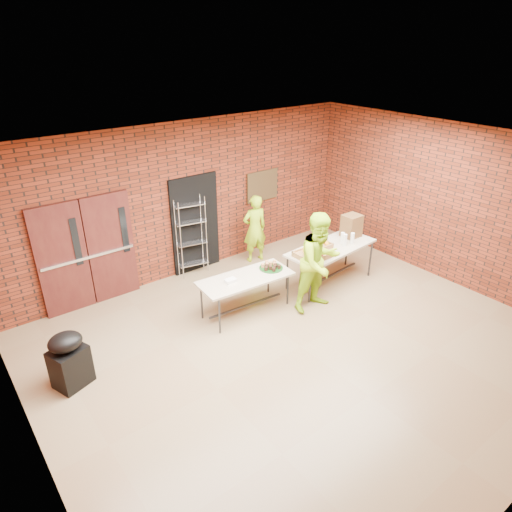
# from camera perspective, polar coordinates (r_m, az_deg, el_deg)

# --- Properties ---
(room) EXTENTS (8.08, 7.08, 3.28)m
(room) POSITION_cam_1_polar(r_m,az_deg,el_deg) (6.92, 6.20, -0.62)
(room) COLOR olive
(room) RESTS_ON ground
(double_doors) EXTENTS (1.78, 0.12, 2.10)m
(double_doors) POSITION_cam_1_polar(r_m,az_deg,el_deg) (8.91, -20.31, 0.31)
(double_doors) COLOR #491D15
(double_doors) RESTS_ON room
(dark_doorway) EXTENTS (1.10, 0.06, 2.10)m
(dark_doorway) POSITION_cam_1_polar(r_m,az_deg,el_deg) (9.74, -7.61, 3.96)
(dark_doorway) COLOR black
(dark_doorway) RESTS_ON room
(bronze_plaque) EXTENTS (0.85, 0.04, 0.70)m
(bronze_plaque) POSITION_cam_1_polar(r_m,az_deg,el_deg) (10.51, 0.80, 8.77)
(bronze_plaque) COLOR #403019
(bronze_plaque) RESTS_ON room
(wire_rack) EXTENTS (0.65, 0.33, 1.71)m
(wire_rack) POSITION_cam_1_polar(r_m,az_deg,el_deg) (9.62, -8.06, 2.37)
(wire_rack) COLOR silver
(wire_rack) RESTS_ON room
(table_left) EXTENTS (1.79, 0.86, 0.72)m
(table_left) POSITION_cam_1_polar(r_m,az_deg,el_deg) (8.28, -1.31, -3.06)
(table_left) COLOR #BCAD90
(table_left) RESTS_ON room
(table_right) EXTENTS (2.04, 0.99, 0.81)m
(table_right) POSITION_cam_1_polar(r_m,az_deg,el_deg) (9.34, 9.37, 0.77)
(table_right) COLOR #BCAD90
(table_right) RESTS_ON room
(basket_bananas) EXTENTS (0.41, 0.32, 0.13)m
(basket_bananas) POSITION_cam_1_polar(r_m,az_deg,el_deg) (8.82, 6.17, 0.29)
(basket_bananas) COLOR #A77043
(basket_bananas) RESTS_ON table_right
(basket_oranges) EXTENTS (0.40, 0.31, 0.13)m
(basket_oranges) POSITION_cam_1_polar(r_m,az_deg,el_deg) (9.21, 8.13, 1.31)
(basket_oranges) COLOR #A77043
(basket_oranges) RESTS_ON table_right
(basket_apples) EXTENTS (0.45, 0.35, 0.14)m
(basket_apples) POSITION_cam_1_polar(r_m,az_deg,el_deg) (8.81, 7.82, 0.18)
(basket_apples) COLOR #A77043
(basket_apples) RESTS_ON table_right
(muffin_tray) EXTENTS (0.44, 0.44, 0.11)m
(muffin_tray) POSITION_cam_1_polar(r_m,az_deg,el_deg) (8.54, 1.90, -1.24)
(muffin_tray) COLOR #124514
(muffin_tray) RESTS_ON table_left
(napkin_box) EXTENTS (0.20, 0.13, 0.07)m
(napkin_box) POSITION_cam_1_polar(r_m,az_deg,el_deg) (8.09, -3.20, -3.10)
(napkin_box) COLOR white
(napkin_box) RESTS_ON table_left
(coffee_dispenser) EXTENTS (0.36, 0.32, 0.48)m
(coffee_dispenser) POSITION_cam_1_polar(r_m,az_deg,el_deg) (9.78, 11.85, 3.72)
(coffee_dispenser) COLOR brown
(coffee_dispenser) RESTS_ON table_right
(cup_stack_front) EXTENTS (0.08, 0.08, 0.25)m
(cup_stack_front) POSITION_cam_1_polar(r_m,az_deg,el_deg) (9.35, 11.05, 1.95)
(cup_stack_front) COLOR white
(cup_stack_front) RESTS_ON table_right
(cup_stack_mid) EXTENTS (0.08, 0.08, 0.23)m
(cup_stack_mid) POSITION_cam_1_polar(r_m,az_deg,el_deg) (9.48, 11.96, 2.17)
(cup_stack_mid) COLOR white
(cup_stack_mid) RESTS_ON table_right
(cup_stack_back) EXTENTS (0.08, 0.08, 0.23)m
(cup_stack_back) POSITION_cam_1_polar(r_m,az_deg,el_deg) (9.47, 10.76, 2.25)
(cup_stack_back) COLOR white
(cup_stack_back) RESTS_ON table_right
(covered_grill) EXTENTS (0.60, 0.55, 0.89)m
(covered_grill) POSITION_cam_1_polar(r_m,az_deg,el_deg) (7.28, -22.33, -11.88)
(covered_grill) COLOR black
(covered_grill) RESTS_ON room
(volunteer_woman) EXTENTS (0.62, 0.47, 1.55)m
(volunteer_woman) POSITION_cam_1_polar(r_m,az_deg,el_deg) (10.14, -0.16, 3.44)
(volunteer_woman) COLOR #9FD417
(volunteer_woman) RESTS_ON room
(volunteer_man) EXTENTS (0.95, 0.75, 1.89)m
(volunteer_man) POSITION_cam_1_polar(r_m,az_deg,el_deg) (8.35, 7.94, -0.77)
(volunteer_man) COLOR #9FD417
(volunteer_man) RESTS_ON room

